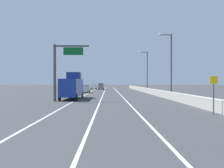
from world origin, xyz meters
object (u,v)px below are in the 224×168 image
Objects in this scene: lamp_post_right_second at (170,61)px; car_gray_0 at (101,86)px; lamp_post_right_third at (146,69)px; overhead_sign_gantry at (60,66)px; car_white_2 at (94,86)px; car_silver_1 at (85,89)px; speed_advisory_sign at (214,92)px; box_truck at (72,87)px.

car_gray_0 is at bearing 105.95° from lamp_post_right_second.
lamp_post_right_second is at bearing -89.50° from lamp_post_right_third.
car_white_2 is (0.99, 56.88, -3.75)m from overhead_sign_gantry.
car_silver_1 is at bearing 88.11° from overhead_sign_gantry.
overhead_sign_gantry reaches higher than car_silver_1.
speed_advisory_sign is 0.67× the size of car_gray_0.
lamp_post_right_second is 1.12× the size of box_truck.
lamp_post_right_third reaches higher than car_white_2.
lamp_post_right_third is at bearing 12.58° from car_silver_1.
car_gray_0 is 8.16m from car_white_2.
overhead_sign_gantry reaches higher than car_white_2.
box_truck is (-0.10, -52.28, 0.89)m from car_white_2.
lamp_post_right_third is 31.86m from car_white_2.
lamp_post_right_third reaches higher than car_gray_0.
speed_advisory_sign is at bearing -91.78° from lamp_post_right_third.
car_gray_0 is 44.78m from box_truck.
lamp_post_right_third is at bearing 90.50° from lamp_post_right_second.
car_silver_1 is 1.14× the size of car_white_2.
lamp_post_right_second is 2.15× the size of car_silver_1.
car_white_2 is at bearing 118.34° from lamp_post_right_third.
lamp_post_right_third reaches higher than speed_advisory_sign.
car_gray_0 is 0.93× the size of car_silver_1.
car_silver_1 is 21.23m from box_truck.
box_truck reaches higher than car_silver_1.
speed_advisory_sign is at bearing -80.26° from car_gray_0.
speed_advisory_sign is 20.14m from lamp_post_right_second.
overhead_sign_gantry is at bearing -91.89° from car_silver_1.
overhead_sign_gantry is 1.78× the size of car_white_2.
car_silver_1 is at bearing -90.25° from car_white_2.
car_white_2 is (-14.94, 27.70, -4.93)m from lamp_post_right_third.
box_truck is at bearing -89.91° from car_silver_1.
car_silver_1 is (0.85, 25.81, -3.76)m from overhead_sign_gantry.
overhead_sign_gantry is at bearing -100.90° from box_truck.
lamp_post_right_third is 2.15× the size of car_silver_1.
overhead_sign_gantry is 5.49m from box_truck.
lamp_post_right_second is (1.51, 19.65, 4.14)m from speed_advisory_sign.
car_white_2 is at bearing 106.73° from lamp_post_right_second.
speed_advisory_sign is 41.31m from car_silver_1.
overhead_sign_gantry is at bearing -94.54° from car_gray_0.
car_silver_1 is 0.52× the size of box_truck.
speed_advisory_sign is (14.62, -13.13, -2.96)m from overhead_sign_gantry.
car_white_2 reaches higher than car_silver_1.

